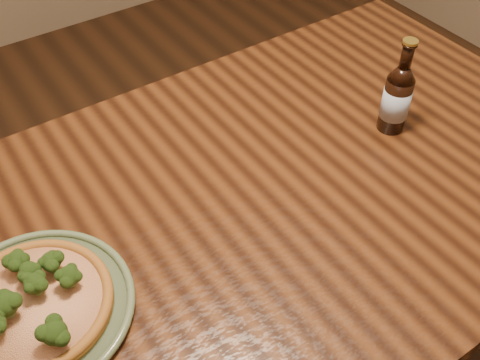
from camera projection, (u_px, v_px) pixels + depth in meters
table at (239, 236)px, 1.14m from camera, size 1.60×0.90×0.75m
plate at (35, 309)px, 0.90m from camera, size 0.32×0.32×0.02m
pizza at (32, 303)px, 0.89m from camera, size 0.26×0.26×0.07m
beer_bottle at (397, 98)px, 1.18m from camera, size 0.06×0.06×0.22m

